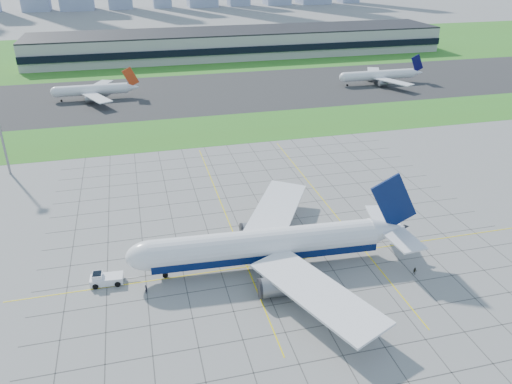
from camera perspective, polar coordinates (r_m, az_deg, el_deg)
ground at (r=115.30m, az=3.63°, el=-7.27°), size 1400.00×1400.00×0.00m
grass_median at (r=194.39m, az=-4.41°, el=7.14°), size 700.00×35.00×0.04m
asphalt_taxiway at (r=246.43m, az=-6.73°, el=11.20°), size 700.00×75.00×0.04m
grass_far at (r=353.22m, az=-9.36°, el=15.64°), size 700.00×145.00×0.04m
apron_markings at (r=124.35m, az=2.28°, el=-4.50°), size 120.00×130.00×0.03m
terminal at (r=333.33m, az=-1.86°, el=16.70°), size 260.00×43.00×15.80m
airliner at (r=108.63m, az=1.31°, el=-6.07°), size 64.19×64.91×20.19m
pushback_tug at (r=110.40m, az=-16.87°, el=-9.47°), size 9.88×3.78×2.73m
crew_near at (r=105.84m, az=-12.44°, el=-10.78°), size 0.69×0.81×1.87m
crew_far at (r=113.88m, az=17.69°, el=-8.60°), size 1.07×1.02×1.73m
distant_jet_1 at (r=244.25m, az=-18.07°, el=11.05°), size 37.12×42.66×14.08m
distant_jet_2 at (r=268.11m, az=13.94°, el=12.84°), size 43.79×42.66×14.08m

